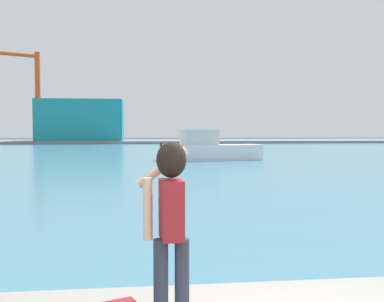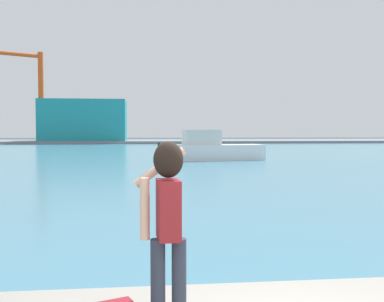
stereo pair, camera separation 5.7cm
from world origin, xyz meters
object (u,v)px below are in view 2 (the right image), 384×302
Objects in this scene: boat_moored at (211,149)px; port_crane at (37,89)px; warehouse_left at (84,121)px; person_photographer at (167,213)px.

boat_moored is 0.52× the size of port_crane.
warehouse_left is 0.99× the size of port_crane.
boat_moored is 0.53× the size of warehouse_left.
person_photographer is 85.83m from port_crane.
boat_moored is 57.03m from warehouse_left.
boat_moored is (5.56, 33.19, -0.81)m from person_photographer.
port_crane is at bearing 109.26° from boat_moored.
warehouse_left reaches higher than person_photographer.
person_photographer is 88.20m from warehouse_left.
port_crane is (-25.71, 49.79, 9.50)m from boat_moored.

